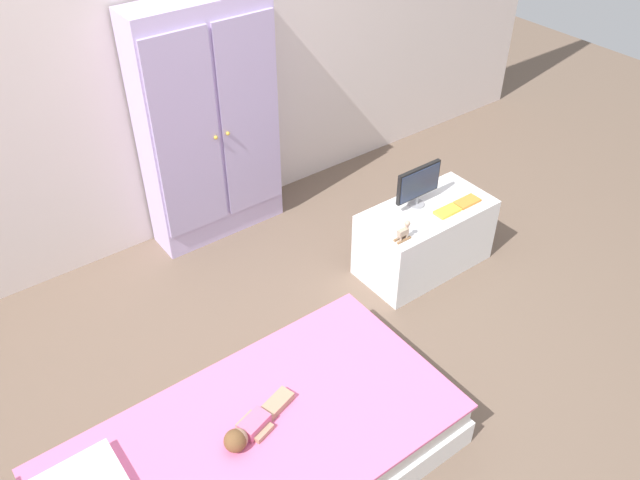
{
  "coord_description": "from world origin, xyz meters",
  "views": [
    {
      "loc": [
        -1.29,
        -1.78,
        2.61
      ],
      "look_at": [
        0.26,
        0.3,
        0.57
      ],
      "focal_mm": 36.71,
      "sensor_mm": 36.0,
      "label": 1
    }
  ],
  "objects_px": {
    "bed": "(257,455)",
    "tv_monitor": "(418,184)",
    "doll": "(248,430)",
    "rocking_horse_toy": "(404,231)",
    "book_orange": "(467,202)",
    "wardrobe": "(209,125)",
    "book_yellow": "(447,211)",
    "tv_stand": "(425,238)"
  },
  "relations": [
    {
      "from": "bed",
      "to": "tv_monitor",
      "type": "relative_size",
      "value": 5.68
    },
    {
      "from": "doll",
      "to": "tv_monitor",
      "type": "height_order",
      "value": "tv_monitor"
    },
    {
      "from": "rocking_horse_toy",
      "to": "book_orange",
      "type": "height_order",
      "value": "rocking_horse_toy"
    },
    {
      "from": "wardrobe",
      "to": "book_yellow",
      "type": "distance_m",
      "value": 1.49
    },
    {
      "from": "tv_stand",
      "to": "book_yellow",
      "type": "distance_m",
      "value": 0.25
    },
    {
      "from": "tv_monitor",
      "to": "rocking_horse_toy",
      "type": "relative_size",
      "value": 2.65
    },
    {
      "from": "book_orange",
      "to": "tv_monitor",
      "type": "bearing_deg",
      "value": 147.54
    },
    {
      "from": "wardrobe",
      "to": "rocking_horse_toy",
      "type": "distance_m",
      "value": 1.33
    },
    {
      "from": "tv_stand",
      "to": "tv_monitor",
      "type": "height_order",
      "value": "tv_monitor"
    },
    {
      "from": "rocking_horse_toy",
      "to": "bed",
      "type": "bearing_deg",
      "value": -159.12
    },
    {
      "from": "bed",
      "to": "tv_monitor",
      "type": "bearing_deg",
      "value": 23.71
    },
    {
      "from": "tv_stand",
      "to": "tv_monitor",
      "type": "xyz_separation_m",
      "value": [
        -0.03,
        0.07,
        0.36
      ]
    },
    {
      "from": "bed",
      "to": "rocking_horse_toy",
      "type": "distance_m",
      "value": 1.4
    },
    {
      "from": "tv_stand",
      "to": "book_orange",
      "type": "bearing_deg",
      "value": -22.34
    },
    {
      "from": "doll",
      "to": "rocking_horse_toy",
      "type": "distance_m",
      "value": 1.38
    },
    {
      "from": "tv_stand",
      "to": "book_orange",
      "type": "relative_size",
      "value": 5.12
    },
    {
      "from": "doll",
      "to": "book_yellow",
      "type": "height_order",
      "value": "book_yellow"
    },
    {
      "from": "book_yellow",
      "to": "book_orange",
      "type": "xyz_separation_m",
      "value": [
        0.16,
        0.0,
        -0.0
      ]
    },
    {
      "from": "bed",
      "to": "book_orange",
      "type": "height_order",
      "value": "book_orange"
    },
    {
      "from": "wardrobe",
      "to": "tv_monitor",
      "type": "distance_m",
      "value": 1.28
    },
    {
      "from": "book_orange",
      "to": "tv_stand",
      "type": "bearing_deg",
      "value": 157.66
    },
    {
      "from": "tv_stand",
      "to": "rocking_horse_toy",
      "type": "xyz_separation_m",
      "value": [
        -0.31,
        -0.13,
        0.27
      ]
    },
    {
      "from": "tv_stand",
      "to": "rocking_horse_toy",
      "type": "bearing_deg",
      "value": -157.78
    },
    {
      "from": "wardrobe",
      "to": "book_orange",
      "type": "relative_size",
      "value": 9.68
    },
    {
      "from": "book_orange",
      "to": "book_yellow",
      "type": "bearing_deg",
      "value": 180.0
    },
    {
      "from": "bed",
      "to": "book_orange",
      "type": "relative_size",
      "value": 11.28
    },
    {
      "from": "rocking_horse_toy",
      "to": "book_orange",
      "type": "xyz_separation_m",
      "value": [
        0.53,
        0.03,
        -0.05
      ]
    },
    {
      "from": "book_orange",
      "to": "bed",
      "type": "bearing_deg",
      "value": -163.96
    },
    {
      "from": "bed",
      "to": "tv_stand",
      "type": "relative_size",
      "value": 2.2
    },
    {
      "from": "book_yellow",
      "to": "tv_monitor",
      "type": "bearing_deg",
      "value": 118.92
    },
    {
      "from": "wardrobe",
      "to": "tv_monitor",
      "type": "bearing_deg",
      "value": -53.07
    },
    {
      "from": "bed",
      "to": "book_orange",
      "type": "xyz_separation_m",
      "value": [
        1.8,
        0.52,
        0.3
      ]
    },
    {
      "from": "doll",
      "to": "tv_monitor",
      "type": "xyz_separation_m",
      "value": [
        1.57,
        0.66,
        0.26
      ]
    },
    {
      "from": "wardrobe",
      "to": "book_yellow",
      "type": "height_order",
      "value": "wardrobe"
    },
    {
      "from": "bed",
      "to": "tv_monitor",
      "type": "height_order",
      "value": "tv_monitor"
    },
    {
      "from": "doll",
      "to": "book_yellow",
      "type": "xyz_separation_m",
      "value": [
        1.66,
        0.5,
        0.13
      ]
    },
    {
      "from": "bed",
      "to": "rocking_horse_toy",
      "type": "relative_size",
      "value": 15.06
    },
    {
      "from": "doll",
      "to": "book_yellow",
      "type": "bearing_deg",
      "value": 16.67
    },
    {
      "from": "tv_monitor",
      "to": "tv_stand",
      "type": "bearing_deg",
      "value": -66.82
    },
    {
      "from": "wardrobe",
      "to": "tv_stand",
      "type": "xyz_separation_m",
      "value": [
        0.79,
        -1.08,
        -0.54
      ]
    },
    {
      "from": "wardrobe",
      "to": "book_orange",
      "type": "xyz_separation_m",
      "value": [
        1.02,
        -1.18,
        -0.32
      ]
    },
    {
      "from": "wardrobe",
      "to": "rocking_horse_toy",
      "type": "relative_size",
      "value": 12.92
    }
  ]
}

